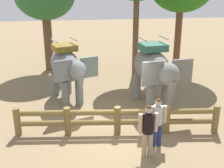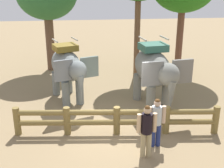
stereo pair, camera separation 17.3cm
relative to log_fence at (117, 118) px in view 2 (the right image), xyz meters
The scene contains 6 objects.
ground_plane 0.63m from the log_fence, 90.00° to the left, with size 60.00×60.00×0.00m, color #856F4E.
log_fence is the anchor object (origin of this frame).
elephant_near_left 3.86m from the log_fence, 118.18° to the left, with size 2.35×3.38×2.84m.
elephant_center 2.99m from the log_fence, 48.20° to the left, with size 2.03×3.61×3.05m.
tourist_woman_in_black 1.77m from the log_fence, 65.51° to the right, with size 0.63×0.35×1.77m.
tourist_man_in_blue 1.58m from the log_fence, 39.83° to the right, with size 0.61×0.34×1.72m.
Camera 2 is at (-1.31, -9.67, 5.40)m, focal length 47.68 mm.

